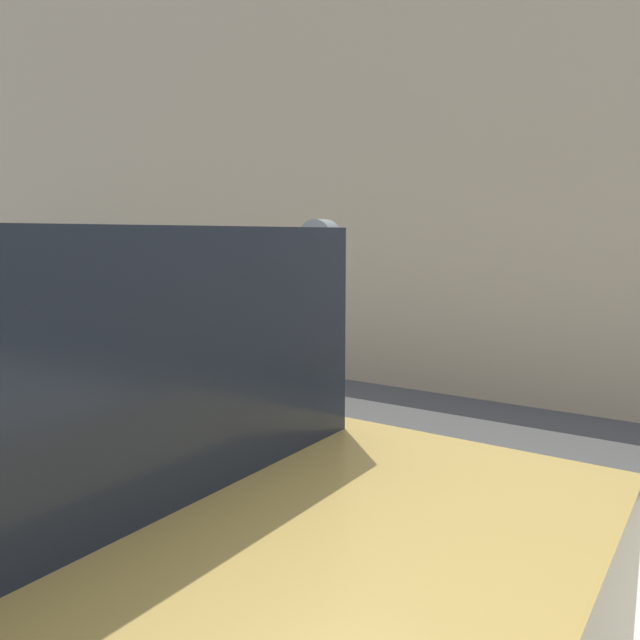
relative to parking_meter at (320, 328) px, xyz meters
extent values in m
cube|color=#ADAAA3|center=(0.31, 0.95, -1.14)|extent=(24.00, 2.80, 0.15)
cube|color=tan|center=(0.31, 3.64, 1.93)|extent=(24.00, 0.30, 6.29)
cylinder|color=gray|center=(0.00, 0.00, -0.52)|extent=(0.08, 0.08, 1.10)
cube|color=slate|center=(0.00, 0.00, 0.21)|extent=(0.17, 0.13, 0.36)
cube|color=gray|center=(0.00, -0.07, 0.24)|extent=(0.09, 0.01, 0.13)
cylinder|color=slate|center=(0.00, 0.00, 0.45)|extent=(0.20, 0.11, 0.20)
cylinder|color=black|center=(0.67, -0.90, -0.87)|extent=(0.69, 0.23, 0.69)
cylinder|color=gold|center=(-2.37, -0.02, -0.71)|extent=(0.24, 0.24, 0.72)
sphere|color=gold|center=(-2.37, -0.02, -0.29)|extent=(0.22, 0.22, 0.22)
camera|label=1|loc=(1.72, -2.61, 0.48)|focal=35.00mm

